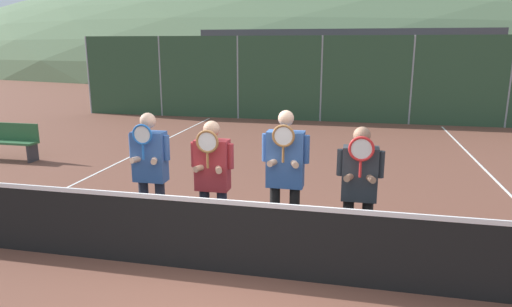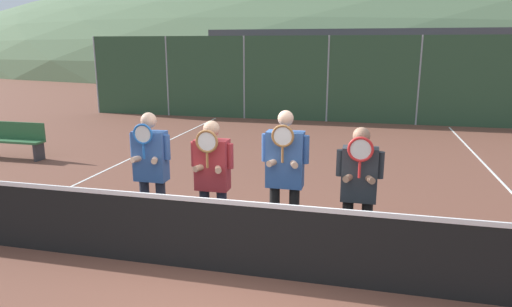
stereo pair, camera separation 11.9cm
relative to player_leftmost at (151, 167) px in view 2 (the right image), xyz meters
name	(u,v)px [view 2 (the right image)]	position (x,y,z in m)	size (l,w,h in m)	color
ground_plane	(238,274)	(1.39, -0.68, -1.03)	(120.00, 120.00, 0.00)	brown
hill_distant	(358,67)	(1.39, 52.32, -1.03)	(111.29, 61.83, 21.64)	#5B7551
clubhouse_building	(352,62)	(1.85, 19.96, 0.67)	(14.21, 5.50, 3.36)	#9EA3A8
fence_back	(328,79)	(1.39, 10.59, 0.43)	(17.92, 0.06, 2.93)	gray
tennis_net	(238,237)	(1.39, -0.68, -0.57)	(10.74, 0.09, 1.01)	gray
court_line_left_sideline	(87,179)	(-2.61, 2.32, -1.03)	(0.05, 16.00, 0.01)	white
player_leftmost	(151,167)	(0.00, 0.00, 0.00)	(0.57, 0.34, 1.76)	#232838
player_center_left	(212,175)	(0.89, -0.10, -0.03)	(0.56, 0.34, 1.70)	#232838
player_center_right	(285,172)	(1.80, 0.02, 0.04)	(0.59, 0.34, 1.84)	black
player_rightmost	(359,186)	(2.70, -0.09, -0.04)	(0.54, 0.34, 1.69)	black
car_far_left	(205,85)	(-4.24, 13.80, -0.13)	(4.64, 2.04, 1.78)	#285638
car_left_of_center	(317,88)	(0.72, 13.51, -0.13)	(4.33, 1.91, 1.77)	#285638
car_center	(438,89)	(5.41, 13.80, -0.12)	(4.12, 1.90, 1.80)	#B2B7BC
bench_courtside	(10,139)	(-5.38, 3.48, -0.57)	(1.79, 0.36, 0.85)	#2D6038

